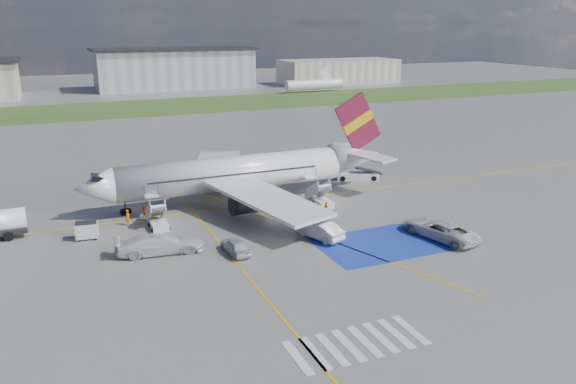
% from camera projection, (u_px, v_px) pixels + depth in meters
% --- Properties ---
extents(ground, '(400.00, 400.00, 0.00)m').
position_uv_depth(ground, '(278.00, 243.00, 52.86)').
color(ground, '#60605E').
rests_on(ground, ground).
extents(grass_strip, '(400.00, 30.00, 0.01)m').
position_uv_depth(grass_strip, '(130.00, 108.00, 136.43)').
color(grass_strip, '#2D4C1E').
rests_on(grass_strip, ground).
extents(taxiway_line_main, '(120.00, 0.20, 0.01)m').
position_uv_depth(taxiway_line_main, '(237.00, 207.00, 63.41)').
color(taxiway_line_main, gold).
rests_on(taxiway_line_main, ground).
extents(taxiway_line_cross, '(0.20, 60.00, 0.01)m').
position_uv_depth(taxiway_line_cross, '(266.00, 299.00, 42.17)').
color(taxiway_line_cross, gold).
rests_on(taxiway_line_cross, ground).
extents(taxiway_line_diag, '(20.71, 56.45, 0.01)m').
position_uv_depth(taxiway_line_diag, '(237.00, 207.00, 63.41)').
color(taxiway_line_diag, gold).
rests_on(taxiway_line_diag, ground).
extents(staging_box, '(14.00, 8.00, 0.01)m').
position_uv_depth(staging_box, '(391.00, 242.00, 53.12)').
color(staging_box, '#1A35A1').
rests_on(staging_box, ground).
extents(crosswalk, '(9.00, 4.00, 0.01)m').
position_uv_depth(crosswalk, '(357.00, 343.00, 36.34)').
color(crosswalk, silver).
rests_on(crosswalk, ground).
extents(terminal_centre, '(48.00, 18.00, 12.00)m').
position_uv_depth(terminal_centre, '(175.00, 69.00, 177.44)').
color(terminal_centre, gray).
rests_on(terminal_centre, ground).
extents(terminal_east, '(40.00, 16.00, 8.00)m').
position_uv_depth(terminal_east, '(339.00, 71.00, 192.65)').
color(terminal_east, gray).
rests_on(terminal_east, ground).
extents(airliner, '(36.81, 32.95, 11.92)m').
position_uv_depth(airliner, '(244.00, 172.00, 64.76)').
color(airliner, silver).
rests_on(airliner, ground).
extents(airstairs_fwd, '(1.90, 5.20, 3.60)m').
position_uv_depth(airstairs_fwd, '(158.00, 222.00, 56.75)').
color(airstairs_fwd, silver).
rests_on(airstairs_fwd, ground).
extents(airstairs_aft, '(1.90, 5.20, 3.60)m').
position_uv_depth(airstairs_aft, '(322.00, 200.00, 63.74)').
color(airstairs_aft, silver).
rests_on(airstairs_aft, ground).
extents(gpu_cart, '(2.20, 1.57, 1.70)m').
position_uv_depth(gpu_cart, '(87.00, 231.00, 53.75)').
color(gpu_cart, silver).
rests_on(gpu_cart, ground).
extents(belt_loader, '(6.06, 3.81, 1.76)m').
position_uv_depth(belt_loader, '(358.00, 176.00, 74.36)').
color(belt_loader, silver).
rests_on(belt_loader, ground).
extents(car_silver_a, '(1.94, 4.21, 1.40)m').
position_uv_depth(car_silver_a, '(236.00, 246.00, 50.39)').
color(car_silver_a, '#B3B5BB').
rests_on(car_silver_a, ground).
extents(car_silver_b, '(3.40, 5.44, 1.69)m').
position_uv_depth(car_silver_b, '(320.00, 230.00, 53.83)').
color(car_silver_b, '#B8BBC0').
rests_on(car_silver_b, ground).
extents(van_white_a, '(4.08, 6.54, 2.28)m').
position_uv_depth(van_white_a, '(440.00, 227.00, 53.90)').
color(van_white_a, silver).
rests_on(van_white_a, ground).
extents(van_white_b, '(6.12, 3.11, 2.30)m').
position_uv_depth(van_white_b, '(160.00, 241.00, 50.28)').
color(van_white_b, silver).
rests_on(van_white_b, ground).
extents(crew_fwd, '(0.68, 0.71, 1.64)m').
position_uv_depth(crew_fwd, '(128.00, 217.00, 57.44)').
color(crew_fwd, orange).
rests_on(crew_fwd, ground).
extents(crew_nose, '(0.87, 0.94, 1.57)m').
position_uv_depth(crew_nose, '(144.00, 211.00, 59.43)').
color(crew_nose, orange).
rests_on(crew_nose, ground).
extents(crew_aft, '(0.45, 0.97, 1.62)m').
position_uv_depth(crew_aft, '(326.00, 209.00, 60.03)').
color(crew_aft, orange).
rests_on(crew_aft, ground).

